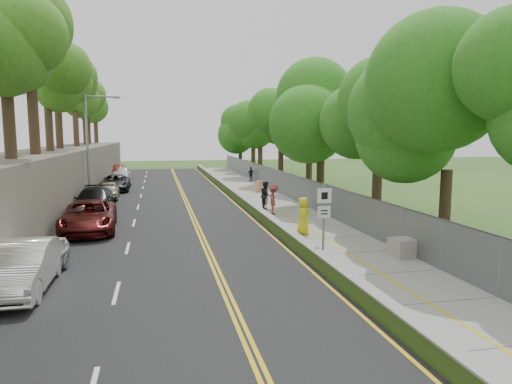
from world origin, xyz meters
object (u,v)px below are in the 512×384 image
(person_far, at_px, (251,174))
(construction_barrel, at_px, (259,186))
(signpost, at_px, (324,211))
(concrete_block, at_px, (405,247))
(car_2, at_px, (89,216))
(streetlight, at_px, (91,141))
(car_0, at_px, (32,259))
(painter_0, at_px, (303,216))
(car_1, at_px, (22,267))

(person_far, bearing_deg, construction_barrel, 57.95)
(signpost, bearing_deg, person_far, 84.13)
(concrete_block, bearing_deg, car_2, 149.41)
(car_2, xyz_separation_m, person_far, (13.59, 23.55, -0.03))
(signpost, bearing_deg, car_2, 145.75)
(construction_barrel, relative_size, person_far, 0.64)
(signpost, xyz_separation_m, concrete_block, (3.25, -0.98, -1.52))
(streetlight, distance_m, person_far, 20.39)
(construction_barrel, xyz_separation_m, person_far, (1.20, 9.23, 0.28))
(signpost, bearing_deg, streetlight, 124.08)
(streetlight, xyz_separation_m, car_0, (0.27, -17.96, -3.87))
(car_0, distance_m, painter_0, 12.66)
(streetlight, height_order, car_1, streetlight)
(construction_barrel, height_order, car_2, car_2)
(signpost, height_order, person_far, signpost)
(car_2, bearing_deg, streetlight, 92.95)
(painter_0, bearing_deg, car_0, 110.37)
(concrete_block, relative_size, car_2, 0.20)
(car_2, bearing_deg, car_1, -98.26)
(car_1, distance_m, car_2, 9.30)
(person_far, bearing_deg, car_2, 35.36)
(concrete_block, height_order, person_far, person_far)
(construction_barrel, distance_m, car_2, 18.94)
(streetlight, xyz_separation_m, person_far, (14.66, 13.64, -3.81))
(painter_0, bearing_deg, car_2, 71.35)
(car_0, relative_size, painter_0, 2.24)
(car_1, distance_m, person_far, 35.84)
(construction_barrel, distance_m, painter_0, 17.49)
(signpost, xyz_separation_m, car_0, (-11.24, -0.95, -1.19))
(car_1, height_order, car_2, car_2)
(streetlight, relative_size, signpost, 2.58)
(car_2, distance_m, person_far, 27.19)
(streetlight, height_order, car_0, streetlight)
(concrete_block, xyz_separation_m, car_2, (-13.69, 8.09, 0.41))
(signpost, height_order, car_2, signpost)
(streetlight, height_order, car_2, streetlight)
(construction_barrel, xyz_separation_m, car_1, (-13.21, -23.58, 0.30))
(signpost, distance_m, car_2, 12.68)
(construction_barrel, height_order, car_0, car_0)
(painter_0, bearing_deg, construction_barrel, -7.81)
(car_1, height_order, painter_0, painter_0)
(concrete_block, bearing_deg, streetlight, 129.36)
(construction_barrel, bearing_deg, car_1, -119.26)
(signpost, distance_m, car_0, 11.34)
(streetlight, distance_m, construction_barrel, 14.75)
(concrete_block, height_order, car_0, car_0)
(car_0, relative_size, car_2, 0.74)
(construction_barrel, relative_size, car_0, 0.23)
(signpost, bearing_deg, construction_barrel, 84.80)
(concrete_block, distance_m, car_2, 15.91)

